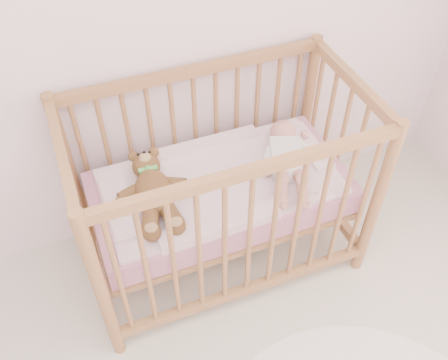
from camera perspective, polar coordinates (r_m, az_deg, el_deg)
name	(u,v)px	position (r m, az deg, el deg)	size (l,w,h in m)	color
wall_back	(78,2)	(2.14, -16.31, 18.95)	(4.00, 0.02, 2.70)	white
crib	(220,190)	(2.41, -0.43, -1.19)	(1.36, 0.76, 1.00)	#AD7B49
mattress	(220,192)	(2.42, -0.43, -1.43)	(1.22, 0.62, 0.13)	#C87D9C
blanket	(220,182)	(2.36, -0.44, -0.20)	(1.10, 0.58, 0.06)	pink
baby	(287,155)	(2.40, 7.18, 2.82)	(0.28, 0.57, 0.14)	white
teddy_bear	(154,191)	(2.23, -8.04, -1.22)	(0.37, 0.52, 0.14)	brown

